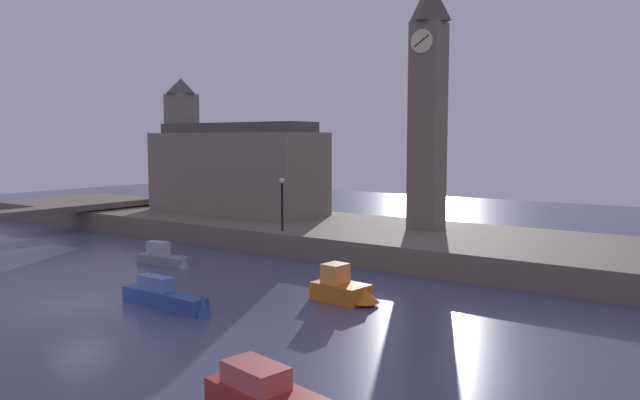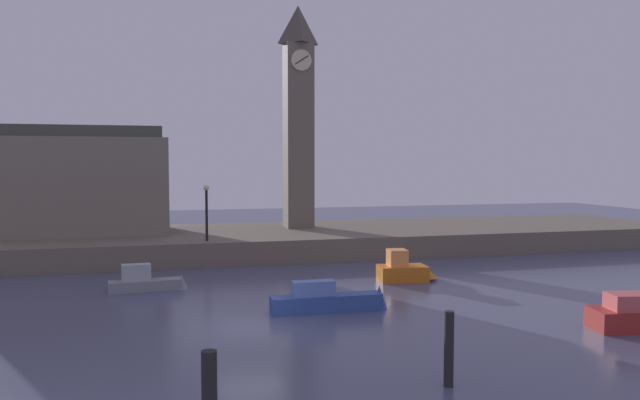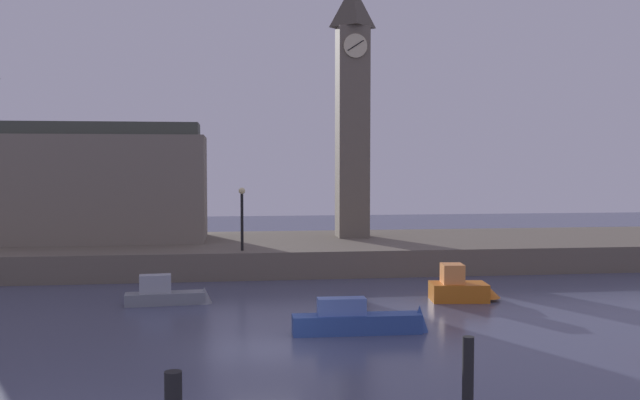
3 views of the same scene
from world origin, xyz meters
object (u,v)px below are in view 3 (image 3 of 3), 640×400
(boat_cruiser_grey, at_px, (171,295))
(boat_tour_blue, at_px, (365,321))
(mooring_post_right, at_px, (468,381))
(streetlamp, at_px, (242,211))
(boat_patrol_orange, at_px, (464,288))
(parliament_hall, at_px, (75,182))
(clock_tower, at_px, (352,107))

(boat_cruiser_grey, distance_m, boat_tour_blue, 9.98)
(mooring_post_right, distance_m, boat_cruiser_grey, 17.85)
(streetlamp, relative_size, boat_patrol_orange, 1.03)
(streetlamp, distance_m, boat_cruiser_grey, 8.39)
(mooring_post_right, bearing_deg, streetlamp, 102.40)
(parliament_hall, xyz_separation_m, streetlamp, (10.15, -6.07, -1.47))
(boat_patrol_orange, xyz_separation_m, boat_tour_blue, (-5.68, -5.52, -0.10))
(clock_tower, height_order, boat_cruiser_grey, clock_tower)
(parliament_hall, bearing_deg, mooring_post_right, -62.26)
(parliament_hall, height_order, boat_cruiser_grey, parliament_hall)
(streetlamp, height_order, boat_tour_blue, streetlamp)
(streetlamp, bearing_deg, parliament_hall, 149.11)
(clock_tower, height_order, parliament_hall, clock_tower)
(boat_patrol_orange, bearing_deg, boat_cruiser_grey, 176.14)
(boat_cruiser_grey, relative_size, boat_patrol_orange, 1.18)
(mooring_post_right, bearing_deg, boat_patrol_orange, 71.45)
(parliament_hall, xyz_separation_m, boat_patrol_orange, (20.14, -13.94, -4.61))
(boat_cruiser_grey, distance_m, boat_patrol_orange, 13.35)
(streetlamp, height_order, boat_cruiser_grey, streetlamp)
(mooring_post_right, relative_size, boat_tour_blue, 0.42)
(mooring_post_right, height_order, boat_cruiser_grey, mooring_post_right)
(clock_tower, xyz_separation_m, streetlamp, (-7.27, -6.33, -6.23))
(mooring_post_right, distance_m, boat_patrol_orange, 15.70)
(streetlamp, bearing_deg, boat_cruiser_grey, -115.53)
(boat_cruiser_grey, xyz_separation_m, boat_tour_blue, (7.64, -6.42, 0.04))
(clock_tower, xyz_separation_m, boat_patrol_orange, (2.72, -14.20, -9.37))
(mooring_post_right, bearing_deg, parliament_hall, 117.74)
(clock_tower, xyz_separation_m, boat_cruiser_grey, (-10.60, -13.30, -9.50))
(mooring_post_right, xyz_separation_m, boat_cruiser_grey, (-8.33, 15.77, -0.65))
(mooring_post_right, height_order, boat_tour_blue, mooring_post_right)
(clock_tower, distance_m, boat_patrol_orange, 17.22)
(boat_cruiser_grey, height_order, boat_tour_blue, boat_tour_blue)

